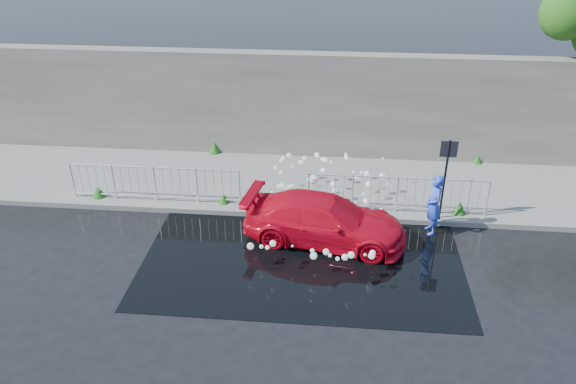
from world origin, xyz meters
name	(u,v)px	position (x,y,z in m)	size (l,w,h in m)	color
ground	(279,280)	(0.00, 0.00, 0.00)	(90.00, 90.00, 0.00)	black
pavement	(296,183)	(0.00, 5.00, 0.07)	(30.00, 4.00, 0.15)	#62615D
curb	(290,214)	(0.00, 3.00, 0.08)	(30.00, 0.25, 0.16)	#62615D
retaining_wall	(301,105)	(0.00, 7.20, 1.90)	(30.00, 0.60, 3.50)	#565149
puddle	(302,257)	(0.50, 1.00, 0.01)	(8.00, 5.00, 0.01)	black
sign_post	(446,167)	(4.20, 3.10, 1.72)	(0.45, 0.06, 2.50)	black
railing_left	(155,182)	(-4.00, 3.35, 0.74)	(5.05, 0.05, 1.10)	silver
railing_right	(397,193)	(3.00, 3.35, 0.74)	(5.05, 0.05, 1.10)	silver
weeds	(287,183)	(-0.22, 4.48, 0.32)	(12.17, 3.93, 0.39)	#114114
water_spray	(324,197)	(0.97, 2.98, 0.71)	(3.64, 5.73, 0.96)	white
red_car	(325,220)	(1.02, 1.88, 0.62)	(1.74, 4.27, 1.24)	red
person	(434,205)	(3.90, 2.54, 0.86)	(0.63, 0.41, 1.71)	blue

